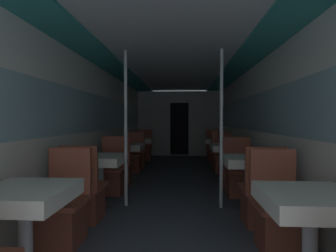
% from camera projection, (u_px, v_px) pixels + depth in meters
% --- Properties ---
extents(wall_left, '(0.05, 10.27, 2.25)m').
position_uv_depth(wall_left, '(98.00, 125.00, 4.97)').
color(wall_left, silver).
rests_on(wall_left, ground_plane).
extents(wall_right, '(0.05, 10.27, 2.25)m').
position_uv_depth(wall_right, '(256.00, 125.00, 4.79)').
color(wall_right, silver).
rests_on(wall_right, ground_plane).
extents(ceiling_panel, '(2.96, 10.27, 0.07)m').
position_uv_depth(ceiling_panel, '(176.00, 64.00, 4.86)').
color(ceiling_panel, silver).
rests_on(ceiling_panel, wall_left).
extents(bulkhead_far, '(2.90, 0.09, 2.25)m').
position_uv_depth(bulkhead_far, '(179.00, 124.00, 9.17)').
color(bulkhead_far, '#A8A8A3').
rests_on(bulkhead_far, ground_plane).
extents(dining_table_left_0, '(0.67, 0.67, 0.73)m').
position_uv_depth(dining_table_left_0, '(25.00, 201.00, 2.02)').
color(dining_table_left_0, '#4C4C51').
rests_on(dining_table_left_0, ground_plane).
extents(chair_left_far_0, '(0.45, 0.45, 0.95)m').
position_uv_depth(chair_left_far_0, '(63.00, 215.00, 2.64)').
color(chair_left_far_0, brown).
rests_on(chair_left_far_0, ground_plane).
extents(dining_table_left_1, '(0.67, 0.67, 0.73)m').
position_uv_depth(dining_table_left_1, '(100.00, 163.00, 3.83)').
color(dining_table_left_1, '#4C4C51').
rests_on(dining_table_left_1, ground_plane).
extents(chair_left_near_1, '(0.45, 0.45, 0.95)m').
position_uv_depth(chair_left_near_1, '(84.00, 198.00, 3.22)').
color(chair_left_near_1, brown).
rests_on(chair_left_near_1, ground_plane).
extents(chair_left_far_1, '(0.45, 0.45, 0.95)m').
position_uv_depth(chair_left_far_1, '(112.00, 176.00, 4.46)').
color(chair_left_far_1, brown).
rests_on(chair_left_far_1, ground_plane).
extents(support_pole_left_1, '(0.05, 0.05, 2.25)m').
position_uv_depth(support_pole_left_1, '(126.00, 128.00, 3.80)').
color(support_pole_left_1, silver).
rests_on(support_pole_left_1, ground_plane).
extents(dining_table_left_2, '(0.67, 0.67, 0.73)m').
position_uv_depth(dining_table_left_2, '(127.00, 149.00, 5.65)').
color(dining_table_left_2, '#4C4C51').
rests_on(dining_table_left_2, ground_plane).
extents(chair_left_near_2, '(0.45, 0.45, 0.95)m').
position_uv_depth(chair_left_near_2, '(120.00, 170.00, 5.04)').
color(chair_left_near_2, brown).
rests_on(chair_left_near_2, ground_plane).
extents(chair_left_far_2, '(0.45, 0.45, 0.95)m').
position_uv_depth(chair_left_far_2, '(133.00, 160.00, 6.27)').
color(chair_left_far_2, brown).
rests_on(chair_left_far_2, ground_plane).
extents(dining_table_left_3, '(0.67, 0.67, 0.73)m').
position_uv_depth(dining_table_left_3, '(141.00, 142.00, 7.47)').
color(dining_table_left_3, '#4C4C51').
rests_on(dining_table_left_3, ground_plane).
extents(chair_left_near_3, '(0.45, 0.45, 0.95)m').
position_uv_depth(chair_left_near_3, '(137.00, 157.00, 6.86)').
color(chair_left_near_3, brown).
rests_on(chair_left_near_3, ground_plane).
extents(chair_left_far_3, '(0.45, 0.45, 0.95)m').
position_uv_depth(chair_left_far_3, '(144.00, 151.00, 8.09)').
color(chair_left_far_3, brown).
rests_on(chair_left_far_3, ground_plane).
extents(dining_table_right_0, '(0.67, 0.67, 0.73)m').
position_uv_depth(dining_table_right_0, '(310.00, 206.00, 1.89)').
color(dining_table_right_0, '#4C4C51').
rests_on(dining_table_right_0, ground_plane).
extents(chair_right_far_0, '(0.45, 0.45, 0.95)m').
position_uv_depth(chair_right_far_0, '(279.00, 220.00, 2.51)').
color(chair_right_far_0, brown).
rests_on(chair_right_far_0, ground_plane).
extents(dining_table_right_1, '(0.67, 0.67, 0.73)m').
position_uv_depth(dining_table_right_1, '(248.00, 164.00, 3.70)').
color(dining_table_right_1, '#4C4C51').
rests_on(dining_table_right_1, ground_plane).
extents(chair_right_near_1, '(0.45, 0.45, 0.95)m').
position_uv_depth(chair_right_near_1, '(261.00, 201.00, 3.09)').
color(chair_right_near_1, brown).
rests_on(chair_right_near_1, ground_plane).
extents(chair_right_far_1, '(0.45, 0.45, 0.95)m').
position_uv_depth(chair_right_far_1, '(239.00, 178.00, 4.33)').
color(chair_right_far_1, brown).
rests_on(chair_right_far_1, ground_plane).
extents(support_pole_right_1, '(0.05, 0.05, 2.25)m').
position_uv_depth(support_pole_right_1, '(221.00, 129.00, 3.71)').
color(support_pole_right_1, silver).
rests_on(support_pole_right_1, ground_plane).
extents(dining_table_right_2, '(0.67, 0.67, 0.73)m').
position_uv_depth(dining_table_right_2, '(227.00, 150.00, 5.52)').
color(dining_table_right_2, '#4C4C51').
rests_on(dining_table_right_2, ground_plane).
extents(chair_right_near_2, '(0.45, 0.45, 0.95)m').
position_uv_depth(chair_right_near_2, '(232.00, 171.00, 4.91)').
color(chair_right_near_2, brown).
rests_on(chair_right_near_2, ground_plane).
extents(chair_right_far_2, '(0.45, 0.45, 0.95)m').
position_uv_depth(chair_right_far_2, '(223.00, 161.00, 6.14)').
color(chair_right_far_2, brown).
rests_on(chair_right_far_2, ground_plane).
extents(dining_table_right_3, '(0.67, 0.67, 0.73)m').
position_uv_depth(dining_table_right_3, '(216.00, 142.00, 7.34)').
color(dining_table_right_3, '#4C4C51').
rests_on(dining_table_right_3, ground_plane).
extents(chair_right_near_3, '(0.45, 0.45, 0.95)m').
position_uv_depth(chair_right_near_3, '(219.00, 157.00, 6.73)').
color(chair_right_near_3, brown).
rests_on(chair_right_near_3, ground_plane).
extents(chair_right_far_3, '(0.45, 0.45, 0.95)m').
position_uv_depth(chair_right_far_3, '(214.00, 152.00, 7.96)').
color(chair_right_far_3, brown).
rests_on(chair_right_far_3, ground_plane).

